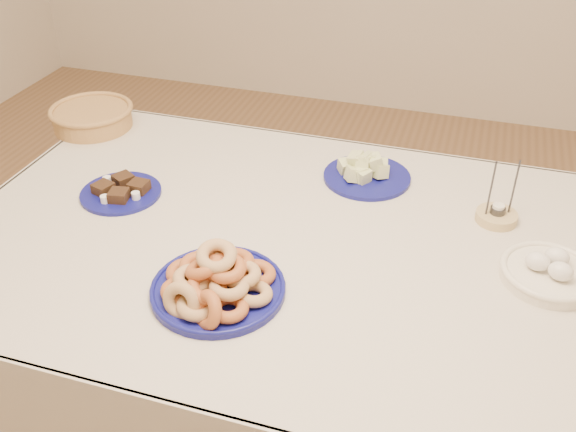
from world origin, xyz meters
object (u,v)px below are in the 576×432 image
at_px(brownie_plate, 121,191).
at_px(dining_table, 294,272).
at_px(wicker_basket, 92,116).
at_px(melon_plate, 366,172).
at_px(egg_bowl, 549,272).
at_px(candle_holder, 497,215).
at_px(donut_platter, 216,282).

bearing_deg(brownie_plate, dining_table, -6.02).
distance_m(brownie_plate, wicker_basket, 0.46).
bearing_deg(melon_plate, dining_table, -107.96).
relative_size(brownie_plate, wicker_basket, 0.81).
relative_size(dining_table, egg_bowl, 6.66).
distance_m(wicker_basket, candle_holder, 1.29).
bearing_deg(dining_table, candle_holder, 26.08).
xyz_separation_m(dining_table, brownie_plate, (-0.51, 0.05, 0.12)).
bearing_deg(donut_platter, brownie_plate, 143.52).
bearing_deg(brownie_plate, egg_bowl, -1.77).
bearing_deg(egg_bowl, candle_holder, 119.94).
relative_size(dining_table, donut_platter, 4.63).
distance_m(donut_platter, candle_holder, 0.75).
xyz_separation_m(melon_plate, egg_bowl, (0.48, -0.32, -0.00)).
distance_m(dining_table, egg_bowl, 0.61).
bearing_deg(wicker_basket, egg_bowl, -15.21).
height_order(dining_table, donut_platter, donut_platter).
bearing_deg(melon_plate, brownie_plate, -155.41).
height_order(dining_table, wicker_basket, wicker_basket).
distance_m(melon_plate, egg_bowl, 0.58).
xyz_separation_m(dining_table, donut_platter, (-0.10, -0.25, 0.14)).
height_order(dining_table, brownie_plate, brownie_plate).
distance_m(wicker_basket, egg_bowl, 1.45).
bearing_deg(egg_bowl, donut_platter, -158.83).
height_order(donut_platter, wicker_basket, donut_platter).
relative_size(dining_table, melon_plate, 5.29).
bearing_deg(egg_bowl, dining_table, -178.09).
bearing_deg(egg_bowl, brownie_plate, 178.23).
bearing_deg(brownie_plate, wicker_basket, 130.71).
bearing_deg(brownie_plate, candle_holder, 10.21).
height_order(melon_plate, wicker_basket, melon_plate).
distance_m(dining_table, donut_platter, 0.30).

